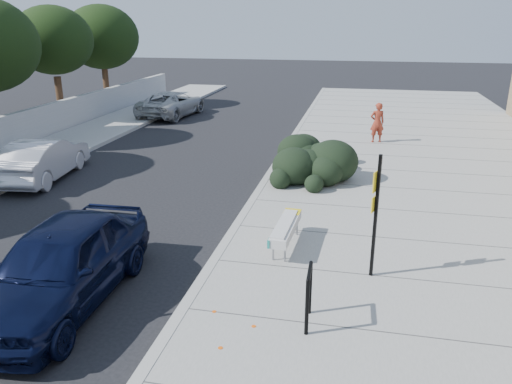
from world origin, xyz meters
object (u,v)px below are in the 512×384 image
bike_rack (309,291)px  suv_silver (172,104)px  bench (286,228)px  sign_post (375,209)px  sedan_navy (61,264)px  pedestrian (377,122)px  wagon_silver (43,159)px

bike_rack → suv_silver: bearing=115.6°
bench → suv_silver: (-8.95, 16.02, 0.08)m
sign_post → sedan_navy: size_ratio=0.54×
bench → pedestrian: 11.50m
bench → bike_rack: size_ratio=1.89×
bench → sedan_navy: 4.89m
bike_rack → suv_silver: suv_silver is taller
bench → sedan_navy: size_ratio=0.42×
sign_post → bike_rack: bearing=-96.7°
sedan_navy → pedestrian: 15.53m
sedan_navy → bike_rack: bearing=-1.0°
bench → bike_rack: 3.12m
sedan_navy → wagon_silver: size_ratio=1.12×
wagon_silver → pedestrian: 13.34m
pedestrian → sedan_navy: bearing=51.2°
sign_post → bench: bearing=174.3°
sign_post → suv_silver: 20.22m
sedan_navy → pedestrian: size_ratio=2.80×
bench → wagon_silver: size_ratio=0.46×
bike_rack → wagon_silver: size_ratio=0.25×
bench → sign_post: size_ratio=0.76×
bench → sign_post: bearing=-24.7°
wagon_silver → pedestrian: bearing=-154.3°
wagon_silver → pedestrian: (11.17, 7.28, 0.30)m
sign_post → pedestrian: 12.29m
wagon_silver → suv_silver: wagon_silver is taller
suv_silver → sedan_navy: bearing=110.7°
bench → wagon_silver: bearing=158.5°
sedan_navy → suv_silver: sedan_navy is taller
bench → pedestrian: (2.23, 11.27, 0.38)m
wagon_silver → pedestrian: size_ratio=2.50×
wagon_silver → suv_silver: bearing=-97.4°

